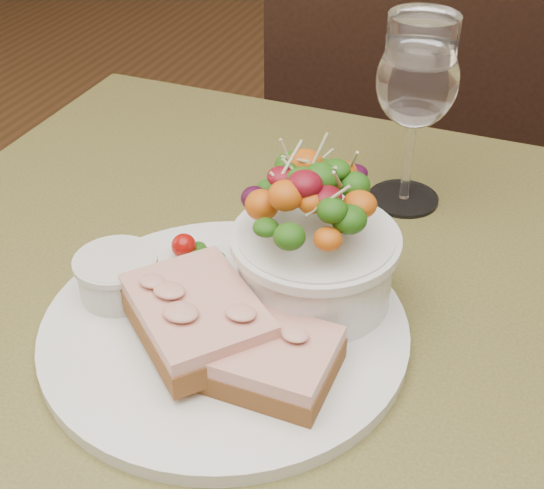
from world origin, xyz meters
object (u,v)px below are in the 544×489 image
at_px(ramekin, 117,275).
at_px(dinner_plate, 225,329).
at_px(sandwich_front, 263,356).
at_px(cafe_table, 279,419).
at_px(wine_glass, 417,86).
at_px(chair_far, 382,253).
at_px(sandwich_back, 197,316).
at_px(salad_bowl, 316,236).

bearing_deg(ramekin, dinner_plate, -1.01).
distance_m(dinner_plate, sandwich_front, 0.06).
bearing_deg(sandwich_front, cafe_table, 98.86).
relative_size(ramekin, wine_glass, 0.36).
relative_size(cafe_table, chair_far, 0.89).
height_order(chair_far, wine_glass, wine_glass).
relative_size(sandwich_back, wine_glass, 0.81).
xyz_separation_m(chair_far, sandwich_front, (0.09, -0.81, 0.48)).
height_order(dinner_plate, ramekin, ramekin).
xyz_separation_m(dinner_plate, sandwich_front, (0.05, -0.04, 0.02)).
bearing_deg(chair_far, ramekin, 68.45).
distance_m(cafe_table, sandwich_back, 0.15).
relative_size(ramekin, salad_bowl, 0.49).
bearing_deg(cafe_table, dinner_plate, -154.91).
distance_m(sandwich_back, salad_bowl, 0.11).
xyz_separation_m(dinner_plate, wine_glass, (0.08, 0.25, 0.12)).
height_order(chair_far, sandwich_front, chair_far).
height_order(dinner_plate, sandwich_front, sandwich_front).
bearing_deg(wine_glass, ramekin, -125.75).
xyz_separation_m(salad_bowl, wine_glass, (0.03, 0.19, 0.05)).
height_order(dinner_plate, sandwich_back, sandwich_back).
distance_m(cafe_table, wine_glass, 0.32).
xyz_separation_m(cafe_table, chair_far, (-0.08, 0.76, -0.36)).
bearing_deg(sandwich_front, sandwich_back, 168.46).
xyz_separation_m(sandwich_back, salad_bowl, (0.06, 0.08, 0.04)).
distance_m(dinner_plate, salad_bowl, 0.10).
xyz_separation_m(cafe_table, wine_glass, (0.04, 0.23, 0.22)).
relative_size(dinner_plate, ramekin, 4.60).
relative_size(sandwich_front, wine_glass, 0.59).
relative_size(chair_far, salad_bowl, 7.09).
relative_size(cafe_table, salad_bowl, 6.30).
xyz_separation_m(cafe_table, dinner_plate, (-0.04, -0.02, 0.11)).
bearing_deg(ramekin, sandwich_front, -15.03).
height_order(chair_far, sandwich_back, chair_far).
distance_m(cafe_table, ramekin, 0.19).
bearing_deg(dinner_plate, wine_glass, 71.65).
bearing_deg(chair_far, cafe_table, 78.58).
bearing_deg(wine_glass, cafe_table, -100.56).
distance_m(chair_far, salad_bowl, 0.89).
bearing_deg(sandwich_front, dinner_plate, 143.03).
height_order(chair_far, salad_bowl, chair_far).
bearing_deg(sandwich_back, salad_bowl, 92.99).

